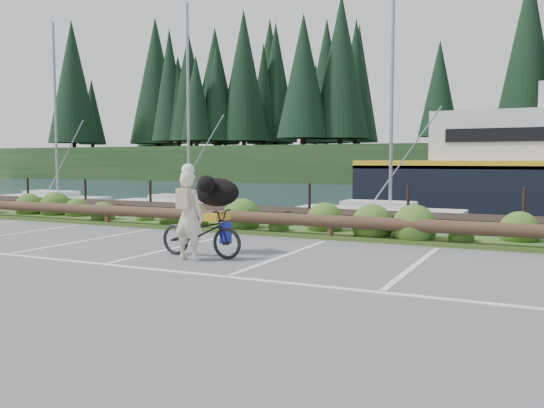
# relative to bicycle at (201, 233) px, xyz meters

# --- Properties ---
(ground) EXTENTS (72.00, 72.00, 0.00)m
(ground) POSITION_rel_bicycle_xyz_m (1.47, -1.11, -0.48)
(ground) COLOR #575759
(harbor_backdrop) EXTENTS (170.00, 160.00, 30.00)m
(harbor_backdrop) POSITION_rel_bicycle_xyz_m (1.85, 77.41, -0.48)
(harbor_backdrop) COLOR #1A2A40
(harbor_backdrop) RESTS_ON ground
(vegetation_strip) EXTENTS (34.00, 1.60, 0.10)m
(vegetation_strip) POSITION_rel_bicycle_xyz_m (1.47, 4.19, -0.43)
(vegetation_strip) COLOR #3D5B21
(vegetation_strip) RESTS_ON ground
(log_rail) EXTENTS (32.00, 0.30, 0.60)m
(log_rail) POSITION_rel_bicycle_xyz_m (1.47, 3.49, -0.48)
(log_rail) COLOR #443021
(log_rail) RESTS_ON ground
(bicycle) EXTENTS (1.85, 0.66, 0.97)m
(bicycle) POSITION_rel_bicycle_xyz_m (0.00, 0.00, 0.00)
(bicycle) COLOR black
(bicycle) RESTS_ON ground
(cyclist) EXTENTS (0.63, 0.42, 1.72)m
(cyclist) POSITION_rel_bicycle_xyz_m (-0.00, -0.43, 0.38)
(cyclist) COLOR beige
(cyclist) RESTS_ON ground
(dog) EXTENTS (0.51, 1.04, 0.60)m
(dog) POSITION_rel_bicycle_xyz_m (0.01, 0.59, 0.78)
(dog) COLOR black
(dog) RESTS_ON bicycle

